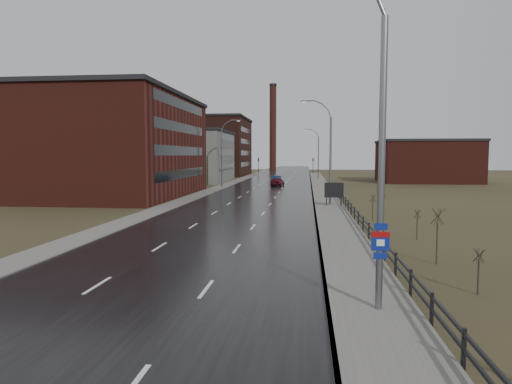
% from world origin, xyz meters
% --- Properties ---
extents(ground, '(320.00, 320.00, 0.00)m').
position_xyz_m(ground, '(0.00, 0.00, 0.00)').
color(ground, '#2D2819').
rests_on(ground, ground).
extents(road, '(14.00, 300.00, 0.06)m').
position_xyz_m(road, '(0.00, 60.00, 0.03)').
color(road, black).
rests_on(road, ground).
extents(sidewalk_right, '(3.20, 180.00, 0.18)m').
position_xyz_m(sidewalk_right, '(8.60, 35.00, 0.09)').
color(sidewalk_right, '#595651').
rests_on(sidewalk_right, ground).
extents(curb_right, '(0.16, 180.00, 0.18)m').
position_xyz_m(curb_right, '(7.08, 35.00, 0.09)').
color(curb_right, slate).
rests_on(curb_right, ground).
extents(sidewalk_left, '(2.40, 260.00, 0.12)m').
position_xyz_m(sidewalk_left, '(-8.20, 60.00, 0.06)').
color(sidewalk_left, '#595651').
rests_on(sidewalk_left, ground).
extents(warehouse_near, '(22.44, 28.56, 13.50)m').
position_xyz_m(warehouse_near, '(-20.99, 45.00, 6.76)').
color(warehouse_near, '#471914').
rests_on(warehouse_near, ground).
extents(warehouse_mid, '(16.32, 20.40, 10.50)m').
position_xyz_m(warehouse_mid, '(-17.99, 78.00, 5.26)').
color(warehouse_mid, slate).
rests_on(warehouse_mid, ground).
extents(warehouse_far, '(26.52, 24.48, 15.50)m').
position_xyz_m(warehouse_far, '(-22.99, 108.00, 7.76)').
color(warehouse_far, '#331611').
rests_on(warehouse_far, ground).
extents(building_right, '(18.36, 16.32, 8.50)m').
position_xyz_m(building_right, '(30.30, 82.00, 4.26)').
color(building_right, '#471914').
rests_on(building_right, ground).
extents(smokestack, '(2.70, 2.70, 30.70)m').
position_xyz_m(smokestack, '(-6.00, 150.00, 15.50)').
color(smokestack, '#331611').
rests_on(smokestack, ground).
extents(streetlight_main, '(3.91, 0.29, 12.11)m').
position_xyz_m(streetlight_main, '(8.47, 2.00, 6.06)').
color(streetlight_main, slate).
rests_on(streetlight_main, ground).
extents(streetlight_right_mid, '(3.36, 0.28, 11.35)m').
position_xyz_m(streetlight_right_mid, '(8.50, 36.00, 5.84)').
color(streetlight_right_mid, slate).
rests_on(streetlight_right_mid, ground).
extents(streetlight_left, '(3.36, 0.28, 11.35)m').
position_xyz_m(streetlight_left, '(-7.70, 62.00, 5.84)').
color(streetlight_left, slate).
rests_on(streetlight_left, ground).
extents(streetlight_right_far, '(3.36, 0.28, 11.35)m').
position_xyz_m(streetlight_right_far, '(8.50, 90.00, 5.84)').
color(streetlight_right_far, slate).
rests_on(streetlight_right_far, ground).
extents(guardrail, '(0.10, 53.05, 1.10)m').
position_xyz_m(guardrail, '(10.30, 18.31, 0.71)').
color(guardrail, black).
rests_on(guardrail, ground).
extents(shrub_b, '(0.44, 0.46, 1.82)m').
position_xyz_m(shrub_b, '(13.00, 4.61, 0.97)').
color(shrub_b, '#382D23').
rests_on(shrub_b, ground).
extents(shrub_c, '(0.67, 0.70, 2.83)m').
position_xyz_m(shrub_c, '(12.79, 9.61, 1.51)').
color(shrub_c, '#382D23').
rests_on(shrub_c, ground).
extents(shrub_d, '(0.47, 0.50, 1.97)m').
position_xyz_m(shrub_d, '(13.42, 16.45, 1.04)').
color(shrub_d, '#382D23').
rests_on(shrub_d, ground).
extents(shrub_e, '(0.53, 0.55, 2.21)m').
position_xyz_m(shrub_e, '(11.80, 24.99, 1.17)').
color(shrub_e, '#382D23').
rests_on(shrub_e, ground).
extents(shrub_f, '(0.39, 0.41, 1.62)m').
position_xyz_m(shrub_f, '(13.88, 32.12, 0.86)').
color(shrub_f, '#382D23').
rests_on(shrub_f, ground).
extents(billboard, '(1.96, 0.17, 2.61)m').
position_xyz_m(billboard, '(9.10, 34.09, 1.74)').
color(billboard, black).
rests_on(billboard, ground).
extents(traffic_light_left, '(0.58, 2.73, 5.30)m').
position_xyz_m(traffic_light_left, '(-8.00, 120.00, 4.60)').
color(traffic_light_left, black).
rests_on(traffic_light_left, ground).
extents(traffic_light_right, '(0.58, 2.73, 5.30)m').
position_xyz_m(traffic_light_right, '(8.00, 120.00, 4.60)').
color(traffic_light_right, black).
rests_on(traffic_light_right, ground).
extents(car_near, '(1.88, 5.01, 1.63)m').
position_xyz_m(car_near, '(0.73, 68.85, 0.82)').
color(car_near, '#0D2042').
rests_on(car_near, ground).
extents(car_far, '(2.39, 4.75, 1.55)m').
position_xyz_m(car_far, '(1.18, 65.84, 0.78)').
color(car_far, '#460B15').
rests_on(car_far, ground).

